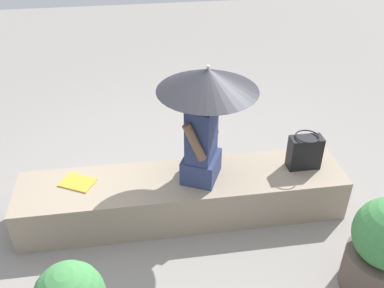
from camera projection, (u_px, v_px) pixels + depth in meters
name	position (u px, v px, depth m)	size (l,w,h in m)	color
ground_plane	(183.00, 212.00, 3.93)	(14.00, 14.00, 0.00)	gray
stone_bench	(183.00, 196.00, 3.82)	(2.86, 0.60, 0.40)	gray
person_seated	(202.00, 139.00, 3.52)	(0.40, 0.51, 0.90)	navy
parasol	(208.00, 80.00, 3.23)	(0.80, 0.80, 1.04)	#B7B7BC
handbag_black	(305.00, 152.00, 3.77)	(0.29, 0.21, 0.33)	black
magazine	(78.00, 182.00, 3.65)	(0.28, 0.20, 0.01)	gold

